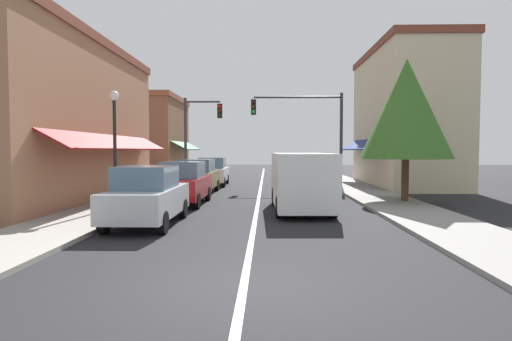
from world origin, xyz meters
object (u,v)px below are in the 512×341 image
(parked_car_nearest_left, at_px, (147,196))
(parked_car_third_left, at_px, (198,176))
(parked_car_second_left, at_px, (183,183))
(traffic_signal_mast_arm, at_px, (309,123))
(van_in_lane, at_px, (301,180))
(traffic_signal_left_corner, at_px, (197,128))
(parked_car_far_left, at_px, (213,172))
(tree_right_near, at_px, (406,109))
(street_lamp_left_near, at_px, (115,129))

(parked_car_nearest_left, distance_m, parked_car_third_left, 9.29)
(parked_car_second_left, xyz_separation_m, traffic_signal_mast_arm, (5.94, 8.13, 3.00))
(van_in_lane, relative_size, traffic_signal_left_corner, 0.95)
(parked_car_far_left, bearing_deg, parked_car_second_left, -90.91)
(parked_car_far_left, bearing_deg, tree_right_near, -45.06)
(traffic_signal_left_corner, relative_size, street_lamp_left_near, 1.26)
(parked_car_third_left, xyz_separation_m, van_in_lane, (4.82, -6.24, 0.27))
(parked_car_far_left, xyz_separation_m, tree_right_near, (9.19, -8.92, 3.06))
(van_in_lane, bearing_deg, parked_car_second_left, 157.72)
(van_in_lane, bearing_deg, traffic_signal_mast_arm, 81.06)
(parked_car_nearest_left, distance_m, traffic_signal_mast_arm, 14.61)
(parked_car_second_left, bearing_deg, tree_right_near, 4.09)
(parked_car_far_left, relative_size, traffic_signal_left_corner, 0.75)
(traffic_signal_left_corner, bearing_deg, tree_right_near, -41.51)
(parked_car_second_left, relative_size, traffic_signal_mast_arm, 0.73)
(parked_car_nearest_left, xyz_separation_m, parked_car_second_left, (0.13, 4.82, 0.00))
(traffic_signal_left_corner, height_order, street_lamp_left_near, traffic_signal_left_corner)
(parked_car_nearest_left, bearing_deg, street_lamp_left_near, 124.76)
(van_in_lane, relative_size, traffic_signal_mast_arm, 0.93)
(parked_car_second_left, bearing_deg, traffic_signal_mast_arm, 54.63)
(tree_right_near, bearing_deg, van_in_lane, -153.06)
(parked_car_third_left, bearing_deg, street_lamp_left_near, -105.46)
(street_lamp_left_near, bearing_deg, traffic_signal_left_corner, 84.38)
(parked_car_third_left, bearing_deg, van_in_lane, -50.73)
(van_in_lane, distance_m, traffic_signal_mast_arm, 10.34)
(traffic_signal_mast_arm, bearing_deg, parked_car_far_left, 167.47)
(van_in_lane, distance_m, street_lamp_left_near, 7.04)
(traffic_signal_mast_arm, distance_m, tree_right_near, 8.26)
(traffic_signal_mast_arm, distance_m, street_lamp_left_near, 12.93)
(parked_car_far_left, xyz_separation_m, van_in_lane, (4.68, -11.21, 0.27))
(parked_car_nearest_left, height_order, parked_car_third_left, same)
(parked_car_second_left, xyz_separation_m, traffic_signal_left_corner, (-0.98, 9.53, 2.72))
(parked_car_nearest_left, relative_size, traffic_signal_mast_arm, 0.73)
(parked_car_second_left, distance_m, tree_right_near, 9.70)
(tree_right_near, bearing_deg, traffic_signal_left_corner, 138.49)
(parked_car_third_left, height_order, van_in_lane, van_in_lane)
(parked_car_nearest_left, xyz_separation_m, van_in_lane, (4.80, 3.06, 0.27))
(parked_car_third_left, height_order, traffic_signal_mast_arm, traffic_signal_mast_arm)
(traffic_signal_mast_arm, xyz_separation_m, street_lamp_left_near, (-8.05, -10.08, -0.89))
(parked_car_third_left, distance_m, street_lamp_left_near, 7.04)
(street_lamp_left_near, bearing_deg, parked_car_second_left, 42.72)
(parked_car_nearest_left, bearing_deg, parked_car_far_left, 89.57)
(parked_car_second_left, distance_m, van_in_lane, 5.01)
(parked_car_far_left, bearing_deg, traffic_signal_mast_arm, -13.44)
(parked_car_second_left, relative_size, traffic_signal_left_corner, 0.74)
(parked_car_second_left, distance_m, parked_car_far_left, 9.45)
(tree_right_near, bearing_deg, traffic_signal_mast_arm, 113.12)
(traffic_signal_left_corner, bearing_deg, traffic_signal_mast_arm, -11.43)
(parked_car_second_left, bearing_deg, parked_car_nearest_left, -90.71)
(parked_car_third_left, relative_size, traffic_signal_mast_arm, 0.74)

